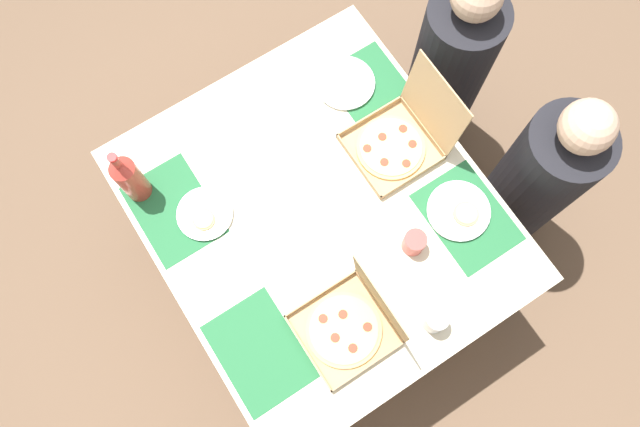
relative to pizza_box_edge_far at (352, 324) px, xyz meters
name	(u,v)px	position (x,y,z in m)	size (l,w,h in m)	color
ground_plane	(320,259)	(-0.39, 0.13, -0.80)	(6.00, 6.00, 0.00)	brown
dining_table	(320,221)	(-0.39, 0.13, -0.15)	(1.33, 1.17, 0.75)	#3F3328
placemat_near_left	(174,210)	(-0.69, -0.31, -0.05)	(0.36, 0.26, 0.00)	#236638
placemat_near_right	(259,352)	(-0.09, -0.31, -0.05)	(0.36, 0.26, 0.00)	#236638
placemat_far_left	(373,92)	(-0.69, 0.56, -0.05)	(0.36, 0.26, 0.00)	#236638
placemat_far_right	(467,217)	(-0.09, 0.56, -0.05)	(0.36, 0.26, 0.00)	#236638
pizza_box_edge_far	(352,324)	(0.00, 0.00, 0.00)	(0.30, 0.30, 0.33)	tan
pizza_box_corner_left	(400,138)	(-0.46, 0.52, 0.00)	(0.29, 0.33, 0.33)	tan
plate_near_left	(205,215)	(-0.61, -0.22, -0.04)	(0.20, 0.20, 0.03)	white
plate_near_right	(459,211)	(-0.13, 0.55, -0.04)	(0.23, 0.23, 0.03)	white
plate_far_left	(345,83)	(-0.78, 0.49, -0.04)	(0.23, 0.23, 0.02)	white
soda_bottle	(129,178)	(-0.82, -0.38, 0.08)	(0.09, 0.09, 0.32)	#B2382D
cup_dark	(414,243)	(-0.12, 0.34, 0.00)	(0.08, 0.08, 0.09)	#BF4742
cup_red	(435,320)	(0.14, 0.24, 0.00)	(0.08, 0.08, 0.11)	silver
knife_by_near_right	(236,275)	(-0.36, -0.24, -0.05)	(0.21, 0.02, 0.01)	#B7B7BC
knife_by_near_left	(243,131)	(-0.82, 0.06, -0.05)	(0.21, 0.02, 0.01)	#B7B7BC
fork_by_far_left	(304,226)	(-0.39, 0.05, -0.05)	(0.19, 0.02, 0.01)	#B7B7BC
knife_by_far_right	(491,279)	(0.13, 0.50, -0.05)	(0.21, 0.02, 0.01)	#B7B7BC
diner_left_seat	(447,73)	(-0.69, 0.97, -0.30)	(0.32, 0.32, 1.14)	black
diner_right_seat	(534,182)	(-0.09, 0.97, -0.30)	(0.32, 0.32, 1.13)	black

